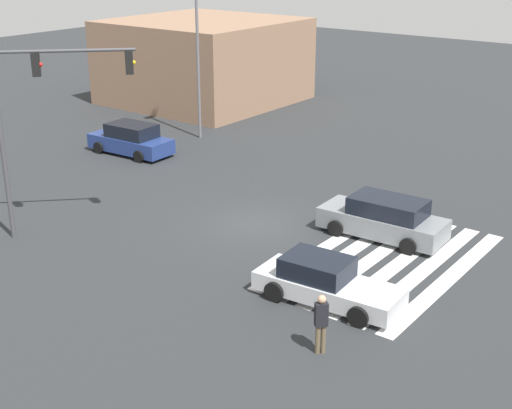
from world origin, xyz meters
TOP-DOWN VIEW (x-y plane):
  - ground_plane at (0.00, 0.00)m, footprint 114.10×114.10m
  - crosswalk_markings at (0.00, -5.83)m, footprint 9.38×5.35m
  - traffic_signal_mast at (-5.73, 5.73)m, footprint 3.73×3.73m
  - car_0 at (-3.85, -5.65)m, footprint 2.23×4.84m
  - car_1 at (3.92, 11.29)m, footprint 2.27×4.76m
  - car_3 at (1.92, -4.72)m, footprint 2.26×4.93m
  - corner_building at (16.17, 16.68)m, footprint 11.15×11.15m
  - pedestrian at (-6.51, -7.16)m, footprint 0.41×0.40m
  - street_light_pole_b at (8.54, 10.48)m, footprint 0.80×0.36m

SIDE VIEW (x-z plane):
  - ground_plane at x=0.00m, z-range 0.00..0.00m
  - crosswalk_markings at x=0.00m, z-range 0.00..0.01m
  - car_0 at x=-3.85m, z-range -0.06..1.38m
  - car_1 at x=3.92m, z-range -0.05..1.59m
  - car_3 at x=1.92m, z-range -0.04..1.58m
  - pedestrian at x=-6.51m, z-range 0.12..1.93m
  - corner_building at x=16.17m, z-range 0.00..5.59m
  - traffic_signal_mast at x=-5.73m, z-range 1.47..8.83m
  - street_light_pole_b at x=8.54m, z-range 0.83..10.47m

